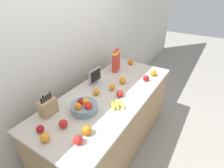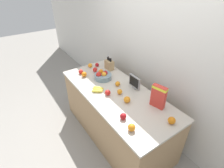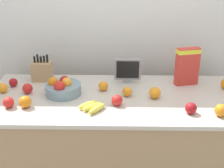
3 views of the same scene
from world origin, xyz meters
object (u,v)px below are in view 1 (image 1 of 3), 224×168
(orange_back_center, at_px, (112,87))
(orange_front_center, at_px, (154,73))
(fruit_bowl, at_px, (84,107))
(orange_near_bowl, at_px, (123,80))
(knife_block, at_px, (48,107))
(cereal_box, at_px, (116,60))
(orange_by_cereal, at_px, (87,130))
(small_monitor, at_px, (95,76))
(apple_rightmost, at_px, (120,93))
(orange_front_left, at_px, (45,138))
(apple_middle, at_px, (146,78))
(apple_leftmost, at_px, (63,124))
(apple_front, at_px, (78,140))
(banana_bunch, at_px, (117,104))
(orange_mid_left, at_px, (131,62))
(orange_mid_right, at_px, (96,92))
(apple_near_bananas, at_px, (40,129))

(orange_back_center, distance_m, orange_front_center, 0.70)
(fruit_bowl, xyz_separation_m, orange_near_bowl, (0.71, -0.06, -0.01))
(knife_block, height_order, cereal_box, cereal_box)
(orange_back_center, distance_m, orange_by_cereal, 0.76)
(small_monitor, xyz_separation_m, fruit_bowl, (-0.51, -0.24, -0.06))
(apple_rightmost, bearing_deg, orange_by_cereal, -176.24)
(knife_block, xyz_separation_m, orange_near_bowl, (0.93, -0.33, -0.04))
(small_monitor, bearing_deg, orange_front_left, -167.65)
(apple_middle, xyz_separation_m, orange_front_center, (0.20, -0.03, 0.00))
(fruit_bowl, height_order, orange_near_bowl, fruit_bowl)
(apple_rightmost, distance_m, orange_back_center, 0.17)
(apple_leftmost, bearing_deg, apple_front, -106.65)
(banana_bunch, distance_m, orange_mid_left, 1.12)
(banana_bunch, bearing_deg, apple_middle, -3.92)
(fruit_bowl, height_order, apple_front, fruit_bowl)
(orange_front_left, bearing_deg, apple_middle, -12.53)
(cereal_box, xyz_separation_m, apple_middle, (-0.07, -0.51, -0.13))
(apple_rightmost, xyz_separation_m, orange_front_center, (0.70, -0.14, 0.00))
(cereal_box, distance_m, orange_mid_right, 0.71)
(cereal_box, xyz_separation_m, orange_back_center, (-0.50, -0.24, -0.13))
(apple_front, bearing_deg, fruit_bowl, 32.96)
(banana_bunch, relative_size, apple_front, 2.66)
(orange_near_bowl, xyz_separation_m, orange_front_left, (-1.19, 0.08, -0.01))
(orange_near_bowl, distance_m, orange_front_left, 1.19)
(orange_mid_left, bearing_deg, apple_near_bananas, 179.52)
(apple_leftmost, bearing_deg, orange_near_bowl, -4.08)
(orange_mid_right, height_order, orange_front_center, orange_front_center)
(orange_mid_right, bearing_deg, orange_near_bowl, -18.39)
(cereal_box, bearing_deg, small_monitor, 164.08)
(apple_near_bananas, xyz_separation_m, orange_by_cereal, (0.20, -0.37, 0.01))
(apple_near_bananas, bearing_deg, orange_mid_left, -0.48)
(orange_by_cereal, bearing_deg, orange_mid_left, 12.86)
(banana_bunch, distance_m, orange_front_center, 0.88)
(cereal_box, xyz_separation_m, orange_front_center, (0.13, -0.54, -0.13))
(cereal_box, distance_m, fruit_bowl, 1.03)
(orange_mid_right, distance_m, orange_front_left, 0.79)
(apple_front, bearing_deg, apple_middle, -2.86)
(orange_by_cereal, bearing_deg, cereal_box, 19.68)
(fruit_bowl, bearing_deg, small_monitor, 25.00)
(apple_rightmost, height_order, orange_mid_right, apple_rightmost)
(apple_near_bananas, distance_m, orange_front_center, 1.63)
(fruit_bowl, xyz_separation_m, orange_mid_left, (1.31, 0.13, -0.01))
(banana_bunch, relative_size, orange_front_left, 2.72)
(apple_front, xyz_separation_m, orange_front_center, (1.48, -0.10, 0.00))
(apple_near_bananas, height_order, apple_front, apple_front)
(orange_near_bowl, relative_size, orange_front_left, 1.14)
(small_monitor, xyz_separation_m, cereal_box, (0.49, -0.02, 0.06))
(fruit_bowl, relative_size, banana_bunch, 1.31)
(banana_bunch, xyz_separation_m, orange_back_center, (0.25, 0.22, 0.02))
(apple_rightmost, bearing_deg, orange_front_left, 167.43)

